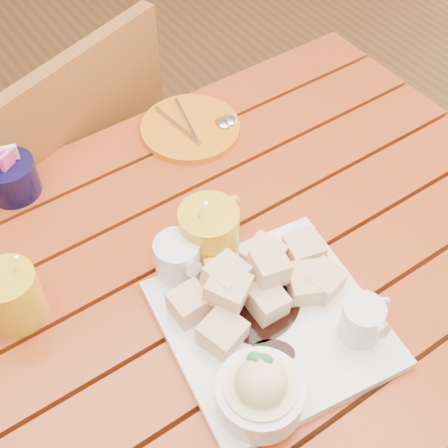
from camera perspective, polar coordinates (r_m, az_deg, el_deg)
table at (r=1.06m, az=-1.20°, el=-8.04°), size 1.20×0.79×0.75m
dessert_plate at (r=0.88m, az=4.23°, el=-9.49°), size 0.33×0.33×0.12m
coffee_mug_left at (r=0.94m, az=-18.93°, el=-6.29°), size 0.12×0.08×0.14m
coffee_mug_right at (r=0.95m, az=-1.26°, el=-0.83°), size 0.13×0.09×0.15m
cream_pitcher at (r=0.94m, az=-4.09°, el=-3.28°), size 0.10×0.08×0.08m
sugar_caddy at (r=1.12m, az=-18.90°, el=4.09°), size 0.09×0.09×0.10m
orange_saucer at (r=1.19m, az=-3.01°, el=8.79°), size 0.19×0.19×0.02m
chair_far at (r=1.48m, az=-14.15°, el=3.42°), size 0.54×0.54×0.90m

